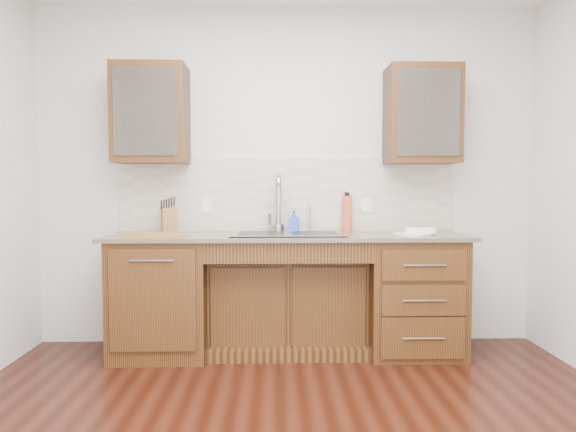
{
  "coord_description": "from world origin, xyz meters",
  "views": [
    {
      "loc": [
        -0.1,
        -2.43,
        1.27
      ],
      "look_at": [
        0.0,
        1.4,
        1.05
      ],
      "focal_mm": 32.0,
      "sensor_mm": 36.0,
      "label": 1
    }
  ],
  "objects_px": {
    "soap_bottle": "(294,221)",
    "knife_block": "(169,220)",
    "plate": "(412,234)",
    "cutting_board": "(155,235)",
    "water_bottle": "(347,214)"
  },
  "relations": [
    {
      "from": "plate",
      "to": "cutting_board",
      "type": "height_order",
      "value": "cutting_board"
    },
    {
      "from": "soap_bottle",
      "to": "knife_block",
      "type": "xyz_separation_m",
      "value": [
        -0.99,
        0.06,
        0.01
      ]
    },
    {
      "from": "water_bottle",
      "to": "cutting_board",
      "type": "distance_m",
      "value": 1.5
    },
    {
      "from": "soap_bottle",
      "to": "cutting_board",
      "type": "distance_m",
      "value": 1.06
    },
    {
      "from": "soap_bottle",
      "to": "knife_block",
      "type": "distance_m",
      "value": 1.0
    },
    {
      "from": "water_bottle",
      "to": "cutting_board",
      "type": "relative_size",
      "value": 0.68
    },
    {
      "from": "plate",
      "to": "cutting_board",
      "type": "distance_m",
      "value": 1.9
    },
    {
      "from": "plate",
      "to": "cutting_board",
      "type": "xyz_separation_m",
      "value": [
        -1.9,
        -0.03,
        0.0
      ]
    },
    {
      "from": "soap_bottle",
      "to": "water_bottle",
      "type": "xyz_separation_m",
      "value": [
        0.43,
        0.06,
        0.06
      ]
    },
    {
      "from": "soap_bottle",
      "to": "plate",
      "type": "relative_size",
      "value": 0.59
    },
    {
      "from": "plate",
      "to": "knife_block",
      "type": "distance_m",
      "value": 1.89
    },
    {
      "from": "soap_bottle",
      "to": "cutting_board",
      "type": "bearing_deg",
      "value": -156.62
    },
    {
      "from": "water_bottle",
      "to": "cutting_board",
      "type": "bearing_deg",
      "value": -166.91
    },
    {
      "from": "soap_bottle",
      "to": "water_bottle",
      "type": "height_order",
      "value": "water_bottle"
    },
    {
      "from": "water_bottle",
      "to": "knife_block",
      "type": "bearing_deg",
      "value": -179.7
    }
  ]
}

